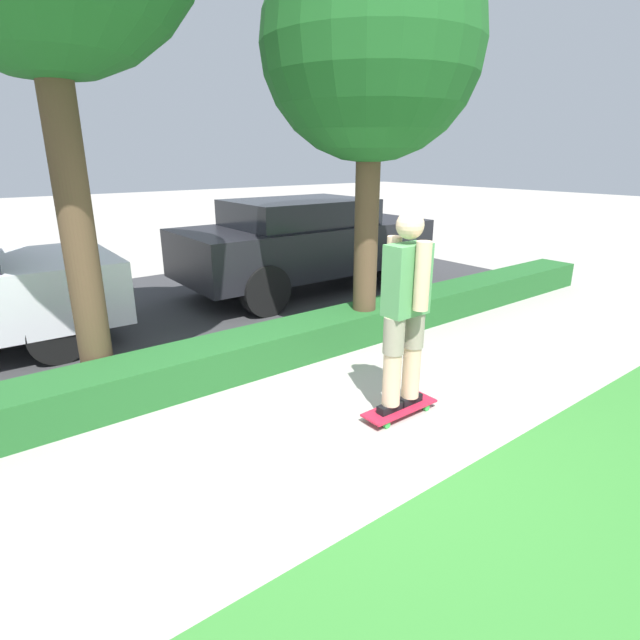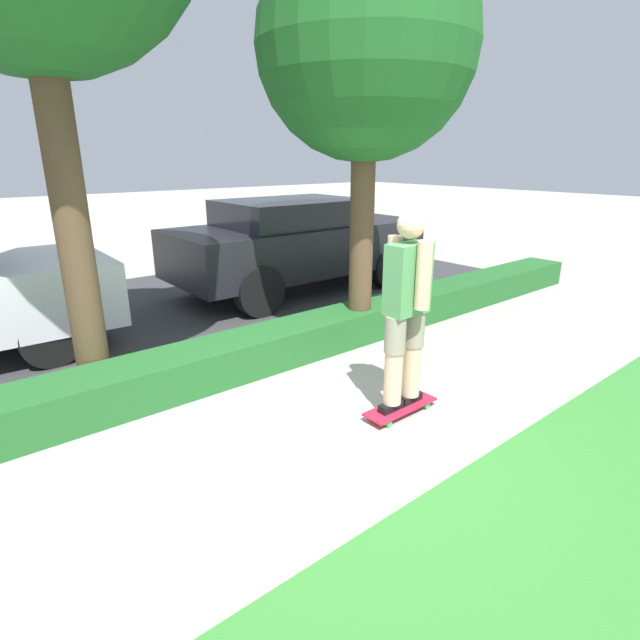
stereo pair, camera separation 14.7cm
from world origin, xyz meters
name	(u,v)px [view 1 (the left image)]	position (x,y,z in m)	size (l,w,h in m)	color
ground_plane	(340,430)	(0.00, 0.00, 0.00)	(60.00, 60.00, 0.00)	#ADA89E
street_asphalt	(161,313)	(0.00, 4.20, 0.00)	(13.04, 5.00, 0.01)	#38383A
hedge_row	(247,353)	(0.00, 1.60, 0.20)	(13.04, 0.60, 0.40)	#236028
skateboard	(400,408)	(0.60, -0.12, 0.07)	(0.75, 0.24, 0.08)	red
skater_person	(405,308)	(0.60, -0.12, 1.02)	(0.51, 0.45, 1.75)	black
tree_mid	(372,49)	(1.68, 1.56, 3.34)	(2.43, 2.43, 4.58)	brown
parked_car_middle	(305,242)	(2.53, 4.00, 0.85)	(4.37, 1.92, 1.56)	black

